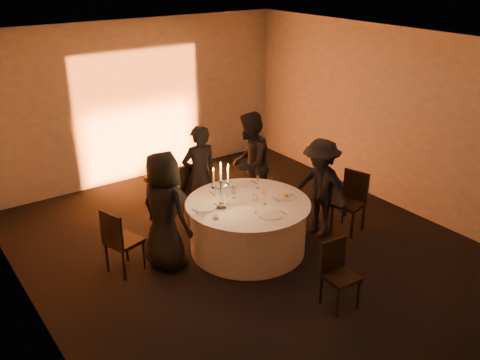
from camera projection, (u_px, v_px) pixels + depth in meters
floor at (248, 249)px, 7.95m from camera, size 7.00×7.00×0.00m
ceiling at (249, 44)px, 6.78m from camera, size 7.00×7.00×0.00m
wall_back at (138, 101)px, 9.99m from camera, size 7.00×0.00×7.00m
wall_front at (480, 267)px, 4.74m from camera, size 7.00×0.00×7.00m
wall_left at (24, 210)px, 5.77m from camera, size 0.00×7.00×7.00m
wall_right at (393, 119)px, 8.96m from camera, size 0.00×7.00×7.00m
uplighter_fixture at (151, 178)px, 10.34m from camera, size 0.25×0.12×0.10m
banquet_table at (248, 226)px, 7.80m from camera, size 1.80×1.80×0.77m
chair_left at (119, 238)px, 7.16m from camera, size 0.52×0.52×0.95m
chair_back_left at (189, 186)px, 8.79m from camera, size 0.44×0.44×0.93m
chair_back_right at (248, 182)px, 9.01m from camera, size 0.54×0.54×0.89m
chair_right at (352, 198)px, 8.33m from camera, size 0.51×0.51×0.96m
chair_front at (337, 270)px, 6.55m from camera, size 0.40×0.40×0.86m
guest_left at (164, 211)px, 7.23m from camera, size 0.73×0.94×1.69m
guest_back_left at (199, 175)px, 8.47m from camera, size 0.63×0.44×1.63m
guest_back_right at (250, 163)px, 8.81m from camera, size 1.06×1.03×1.73m
guest_right at (320, 188)px, 8.09m from camera, size 0.77×1.10×1.56m
plate_left at (206, 208)px, 7.47m from camera, size 0.36×0.27×0.01m
plate_back_left at (222, 191)px, 8.01m from camera, size 0.36×0.28×0.01m
plate_back_right at (245, 185)px, 8.22m from camera, size 0.35×0.29×0.01m
plate_right at (286, 196)px, 7.80m from camera, size 0.36×0.28×0.08m
plate_front at (273, 216)px, 7.26m from camera, size 0.36×0.27×0.01m
coffee_cup at (216, 217)px, 7.18m from camera, size 0.11×0.11×0.07m
candelabra at (221, 193)px, 7.35m from camera, size 0.30×0.14×0.71m
wine_glass_a at (258, 180)px, 8.06m from camera, size 0.07×0.07×0.19m
wine_glass_b at (234, 190)px, 7.72m from camera, size 0.07×0.07×0.19m
wine_glass_c at (227, 196)px, 7.53m from camera, size 0.07×0.07×0.19m
wine_glass_d at (256, 204)px, 7.29m from camera, size 0.07×0.07×0.19m
wine_glass_e at (265, 195)px, 7.55m from camera, size 0.07×0.07×0.19m
tumbler_a at (233, 190)px, 7.94m from camera, size 0.07×0.07×0.09m
tumbler_b at (255, 197)px, 7.70m from camera, size 0.07×0.07×0.09m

